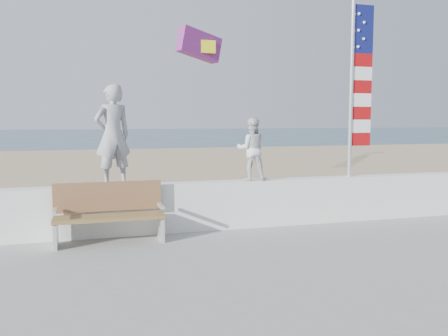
{
  "coord_description": "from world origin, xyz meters",
  "views": [
    {
      "loc": [
        -2.22,
        -6.5,
        2.23
      ],
      "look_at": [
        0.2,
        1.8,
        1.35
      ],
      "focal_mm": 38.0,
      "sensor_mm": 36.0,
      "label": 1
    }
  ],
  "objects_px": {
    "adult": "(113,135)",
    "bench": "(109,212)",
    "flag": "(357,82)",
    "child": "(252,149)"
  },
  "relations": [
    {
      "from": "child",
      "to": "flag",
      "type": "relative_size",
      "value": 0.34
    },
    {
      "from": "bench",
      "to": "flag",
      "type": "bearing_deg",
      "value": 5.26
    },
    {
      "from": "adult",
      "to": "flag",
      "type": "distance_m",
      "value": 4.93
    },
    {
      "from": "adult",
      "to": "bench",
      "type": "distance_m",
      "value": 1.36
    },
    {
      "from": "bench",
      "to": "child",
      "type": "bearing_deg",
      "value": 9.59
    },
    {
      "from": "adult",
      "to": "bench",
      "type": "relative_size",
      "value": 0.98
    },
    {
      "from": "bench",
      "to": "flag",
      "type": "distance_m",
      "value": 5.46
    },
    {
      "from": "child",
      "to": "bench",
      "type": "relative_size",
      "value": 0.66
    },
    {
      "from": "adult",
      "to": "flag",
      "type": "xyz_separation_m",
      "value": [
        4.82,
        -0.0,
        1.03
      ]
    },
    {
      "from": "adult",
      "to": "child",
      "type": "relative_size",
      "value": 1.48
    }
  ]
}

